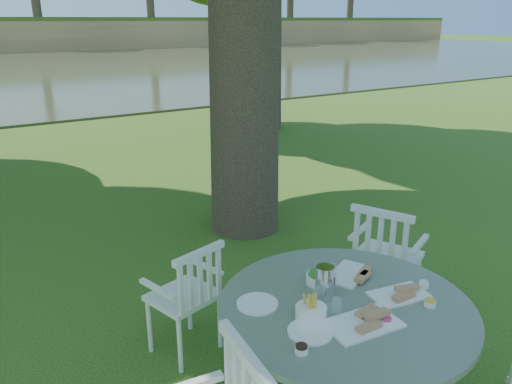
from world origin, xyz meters
TOP-DOWN VIEW (x-y plane):
  - ground at (0.00, 0.00)m, footprint 140.00×140.00m
  - table at (-0.46, -1.51)m, footprint 1.54×1.54m
  - chair_ne at (0.48, -0.94)m, footprint 0.62×0.64m
  - chair_nw at (-1.04, -0.56)m, footprint 0.53×0.51m
  - tableware at (-0.53, -1.46)m, footprint 1.16×0.79m

SIDE VIEW (x-z plane):
  - ground at x=0.00m, z-range 0.00..0.00m
  - chair_nw at x=-1.04m, z-range 0.08..0.95m
  - chair_ne at x=0.48m, z-range 0.09..1.06m
  - table at x=-0.46m, z-range 0.24..0.97m
  - tableware at x=-0.53m, z-range 0.66..0.88m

